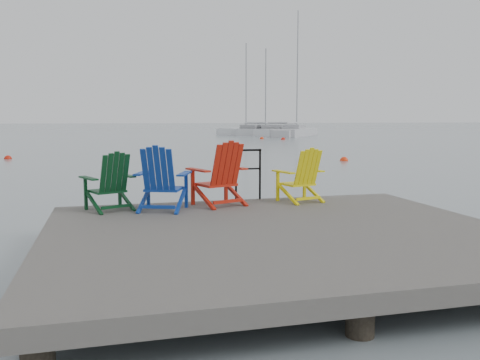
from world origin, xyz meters
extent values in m
plane|color=slate|center=(0.00, 0.00, 0.00)|extent=(400.00, 400.00, 0.00)
cube|color=#302D2B|center=(0.00, 0.00, 0.40)|extent=(6.00, 5.00, 0.20)
cylinder|color=black|center=(-2.70, 2.20, -0.30)|extent=(0.26, 0.26, 1.20)
cylinder|color=black|center=(0.00, 2.20, -0.30)|extent=(0.26, 0.26, 1.20)
cylinder|color=black|center=(2.70, 2.20, -0.30)|extent=(0.26, 0.26, 1.20)
cylinder|color=black|center=(0.03, 2.45, 0.95)|extent=(0.04, 0.04, 0.90)
cylinder|color=black|center=(0.47, 2.45, 0.95)|extent=(0.04, 0.04, 0.90)
cylinder|color=black|center=(0.25, 2.45, 1.38)|extent=(0.48, 0.04, 0.04)
cylinder|color=black|center=(0.25, 2.45, 1.05)|extent=(0.44, 0.03, 0.03)
cube|color=#093417|center=(-2.16, 2.07, 0.79)|extent=(0.61, 0.58, 0.04)
cube|color=#093417|center=(-2.50, 2.13, 0.75)|extent=(0.06, 0.06, 0.51)
cube|color=#093417|center=(-1.97, 2.35, 0.75)|extent=(0.06, 0.06, 0.51)
cube|color=#093417|center=(-2.44, 1.94, 1.02)|extent=(0.32, 0.55, 0.03)
cube|color=#093417|center=(-1.87, 2.18, 1.02)|extent=(0.32, 0.55, 0.03)
cube|color=#093417|center=(-2.05, 1.80, 1.10)|extent=(0.50, 0.39, 0.62)
cube|color=navy|center=(-1.30, 1.86, 0.83)|extent=(0.67, 0.63, 0.04)
cube|color=navy|center=(-1.52, 2.16, 0.78)|extent=(0.06, 0.06, 0.56)
cube|color=navy|center=(-0.93, 1.93, 0.78)|extent=(0.06, 0.06, 0.56)
cube|color=navy|center=(-1.62, 1.97, 1.08)|extent=(0.33, 0.61, 0.03)
cube|color=navy|center=(-0.99, 1.72, 1.08)|extent=(0.33, 0.61, 0.03)
cube|color=navy|center=(-1.41, 1.56, 1.16)|extent=(0.55, 0.42, 0.69)
cube|color=#B81D0D|center=(-0.40, 2.10, 0.84)|extent=(0.69, 0.65, 0.04)
cube|color=#B81D0D|center=(-0.78, 2.18, 0.79)|extent=(0.07, 0.07, 0.59)
cube|color=#B81D0D|center=(-0.16, 2.41, 0.79)|extent=(0.07, 0.07, 0.59)
cube|color=#B81D0D|center=(-0.73, 1.96, 1.10)|extent=(0.33, 0.64, 0.03)
cube|color=#B81D0D|center=(-0.06, 2.20, 1.10)|extent=(0.33, 0.64, 0.03)
cube|color=#B81D0D|center=(-0.29, 1.78, 1.19)|extent=(0.58, 0.43, 0.72)
cube|color=yellow|center=(1.05, 2.10, 0.80)|extent=(0.58, 0.54, 0.04)
cube|color=yellow|center=(0.72, 2.20, 0.76)|extent=(0.06, 0.06, 0.51)
cube|color=yellow|center=(1.28, 2.35, 0.76)|extent=(0.06, 0.06, 0.51)
cube|color=yellow|center=(0.75, 2.00, 1.03)|extent=(0.25, 0.57, 0.03)
cube|color=yellow|center=(1.35, 2.16, 1.03)|extent=(0.25, 0.57, 0.03)
cube|color=yellow|center=(1.12, 1.81, 1.10)|extent=(0.50, 0.34, 0.63)
cube|color=silver|center=(13.35, 49.40, 0.25)|extent=(5.97, 7.32, 1.10)
cube|color=#9E9EA3|center=(13.56, 49.09, 0.95)|extent=(2.43, 2.65, 0.55)
cylinder|color=gray|center=(13.13, 49.71, 5.53)|extent=(0.12, 0.12, 9.46)
cube|color=#BCBBC0|center=(18.04, 46.93, 0.25)|extent=(8.17, 9.85, 1.10)
cube|color=#9E9EA3|center=(17.74, 46.51, 0.95)|extent=(3.31, 3.58, 0.55)
cylinder|color=gray|center=(18.34, 47.34, 7.20)|extent=(0.12, 0.12, 12.80)
cube|color=silver|center=(15.16, 47.69, 0.25)|extent=(6.92, 5.04, 1.10)
cube|color=#9E9EA3|center=(15.46, 47.52, 0.95)|extent=(2.44, 2.14, 0.55)
cylinder|color=gray|center=(14.86, 47.86, 5.15)|extent=(0.12, 0.12, 8.69)
sphere|color=#F7330E|center=(8.34, 15.11, 0.00)|extent=(0.37, 0.37, 0.37)
sphere|color=red|center=(-6.78, 20.11, 0.00)|extent=(0.36, 0.36, 0.36)
sphere|color=red|center=(13.44, 37.95, 0.00)|extent=(0.39, 0.39, 0.39)
sphere|color=#F2350E|center=(12.03, 40.00, 0.00)|extent=(0.38, 0.38, 0.38)
camera|label=1|loc=(-2.14, -6.13, 1.94)|focal=38.00mm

